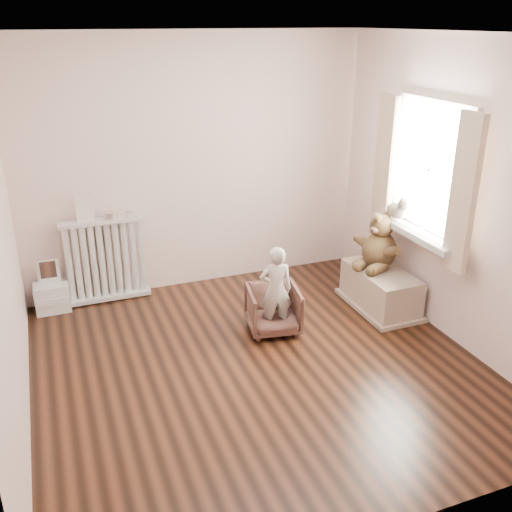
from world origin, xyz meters
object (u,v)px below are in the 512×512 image
object	(u,v)px
radiator	(106,265)
plush_cat	(397,209)
armchair	(273,310)
toy_bench	(380,289)
teddy_bear	(380,242)
toy_vanity	(50,285)
child	(276,290)

from	to	relation	value
radiator	plush_cat	size ratio (longest dim) A/B	3.02
armchair	toy_bench	size ratio (longest dim) A/B	0.56
radiator	teddy_bear	world-z (taller)	teddy_bear
armchair	plush_cat	xyz separation A→B (m)	(1.32, 0.09, 0.79)
toy_vanity	child	distance (m)	2.24
radiator	toy_bench	bearing A→B (deg)	-24.04
toy_vanity	child	xyz separation A→B (m)	(1.89, -1.19, 0.16)
toy_vanity	armchair	world-z (taller)	toy_vanity
toy_vanity	plush_cat	size ratio (longest dim) A/B	1.78
child	teddy_bear	distance (m)	1.22
radiator	toy_vanity	bearing A→B (deg)	-176.89
child	plush_cat	world-z (taller)	plush_cat
toy_vanity	teddy_bear	bearing A→B (deg)	-18.15
child	toy_bench	world-z (taller)	child
armchair	teddy_bear	size ratio (longest dim) A/B	0.84
toy_bench	plush_cat	xyz separation A→B (m)	(0.14, 0.04, 0.80)
armchair	child	world-z (taller)	child
radiator	armchair	xyz separation A→B (m)	(1.34, -1.17, -0.18)
teddy_bear	armchair	bearing A→B (deg)	165.97
armchair	child	distance (m)	0.23
armchair	toy_bench	world-z (taller)	armchair
toy_vanity	radiator	bearing A→B (deg)	3.11
toy_bench	plush_cat	world-z (taller)	plush_cat
toy_bench	plush_cat	size ratio (longest dim) A/B	2.91
child	toy_bench	size ratio (longest dim) A/B	0.99
child	toy_bench	bearing A→B (deg)	-165.54
radiator	teddy_bear	xyz separation A→B (m)	(2.52, -1.04, 0.28)
armchair	plush_cat	size ratio (longest dim) A/B	1.63
toy_vanity	toy_bench	bearing A→B (deg)	-19.60
teddy_bear	plush_cat	world-z (taller)	plush_cat
radiator	teddy_bear	bearing A→B (deg)	-22.37
radiator	plush_cat	world-z (taller)	plush_cat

